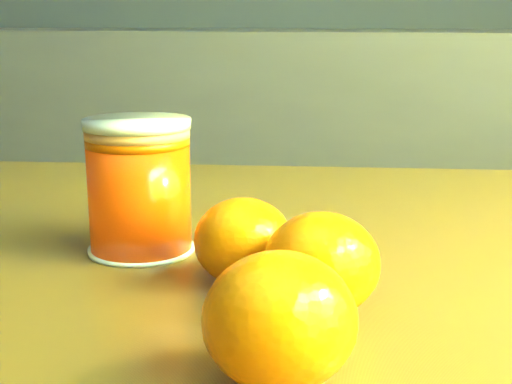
% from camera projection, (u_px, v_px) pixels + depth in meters
% --- Properties ---
extents(kitchen_counter, '(3.15, 0.60, 0.90)m').
position_uv_depth(kitchen_counter, '(63.00, 195.00, 1.98)').
color(kitchen_counter, '#55555B').
rests_on(kitchen_counter, ground).
extents(juice_glass, '(0.07, 0.07, 0.09)m').
position_uv_depth(juice_glass, '(139.00, 187.00, 0.50)').
color(juice_glass, '#DB3B04').
rests_on(juice_glass, table).
extents(orange_front, '(0.08, 0.08, 0.06)m').
position_uv_depth(orange_front, '(321.00, 264.00, 0.40)').
color(orange_front, orange).
rests_on(orange_front, table).
extents(orange_back, '(0.07, 0.07, 0.05)m').
position_uv_depth(orange_back, '(243.00, 241.00, 0.44)').
color(orange_back, orange).
rests_on(orange_back, table).
extents(orange_extra, '(0.08, 0.08, 0.06)m').
position_uv_depth(orange_extra, '(279.00, 320.00, 0.32)').
color(orange_extra, orange).
rests_on(orange_extra, table).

